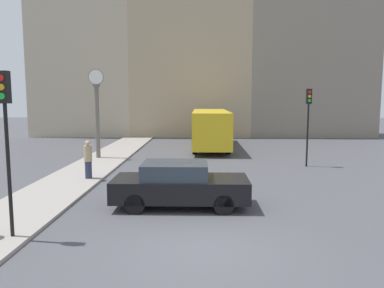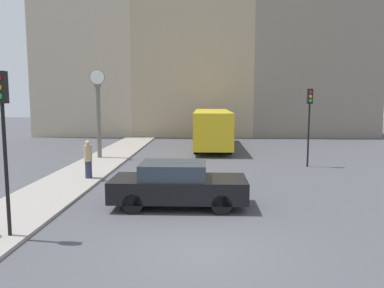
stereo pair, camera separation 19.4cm
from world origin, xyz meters
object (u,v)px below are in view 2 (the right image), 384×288
(traffic_light_near, at_px, (3,120))
(street_clock, at_px, (98,112))
(traffic_light_far, at_px, (309,111))
(pedestrian_tan_coat, at_px, (88,159))
(sedan_car, at_px, (178,184))
(bus_distant, at_px, (212,127))

(traffic_light_near, relative_size, street_clock, 0.80)
(traffic_light_far, xyz_separation_m, pedestrian_tan_coat, (-10.20, -3.56, -1.92))
(sedan_car, bearing_deg, bus_distant, 84.67)
(bus_distant, relative_size, traffic_light_near, 2.38)
(traffic_light_near, distance_m, street_clock, 12.39)
(sedan_car, bearing_deg, pedestrian_tan_coat, 137.32)
(street_clock, bearing_deg, traffic_light_near, -84.22)
(pedestrian_tan_coat, bearing_deg, bus_distant, 63.14)
(traffic_light_far, distance_m, pedestrian_tan_coat, 10.97)
(sedan_car, distance_m, pedestrian_tan_coat, 5.56)
(sedan_car, bearing_deg, street_clock, 119.07)
(sedan_car, relative_size, traffic_light_far, 1.09)
(sedan_car, relative_size, bus_distant, 0.45)
(traffic_light_near, bearing_deg, street_clock, 95.78)
(bus_distant, height_order, street_clock, street_clock)
(traffic_light_far, bearing_deg, traffic_light_near, -134.35)
(street_clock, relative_size, pedestrian_tan_coat, 3.10)
(traffic_light_far, height_order, pedestrian_tan_coat, traffic_light_far)
(street_clock, bearing_deg, pedestrian_tan_coat, -78.71)
(traffic_light_near, xyz_separation_m, street_clock, (-1.25, 12.33, -0.23))
(street_clock, distance_m, pedestrian_tan_coat, 5.99)
(bus_distant, bearing_deg, traffic_light_near, -106.89)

